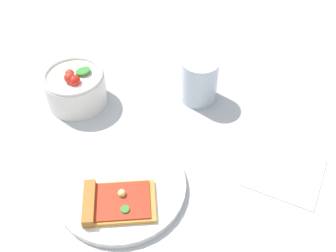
# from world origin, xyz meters

# --- Properties ---
(ground_plane) EXTENTS (2.40, 2.40, 0.00)m
(ground_plane) POSITION_xyz_m (0.00, 0.00, 0.00)
(ground_plane) COLOR #B2B7BC
(ground_plane) RESTS_ON ground
(plate) EXTENTS (0.24, 0.24, 0.01)m
(plate) POSITION_xyz_m (-0.04, -0.03, 0.01)
(plate) COLOR silver
(plate) RESTS_ON ground_plane
(pizza_slice_main) EXTENTS (0.13, 0.15, 0.02)m
(pizza_slice_main) POSITION_xyz_m (-0.08, -0.04, 0.02)
(pizza_slice_main) COLOR gold
(pizza_slice_main) RESTS_ON plate
(salad_bowl) EXTENTS (0.13, 0.13, 0.09)m
(salad_bowl) POSITION_xyz_m (0.12, 0.17, 0.04)
(salad_bowl) COLOR white
(salad_bowl) RESTS_ON ground_plane
(soda_glass) EXTENTS (0.08, 0.08, 0.10)m
(soda_glass) POSITION_xyz_m (0.24, -0.07, 0.05)
(soda_glass) COLOR silver
(soda_glass) RESTS_ON ground_plane
(paper_napkin) EXTENTS (0.12, 0.14, 0.00)m
(paper_napkin) POSITION_xyz_m (0.12, -0.29, 0.00)
(paper_napkin) COLOR silver
(paper_napkin) RESTS_ON ground_plane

